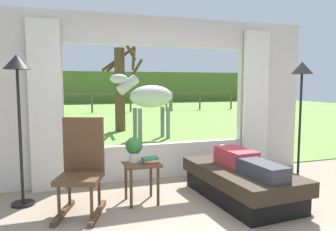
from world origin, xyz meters
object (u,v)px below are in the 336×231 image
Objects in this scene: pasture_tree at (121,86)px; horse at (149,97)px; recliner_sofa at (241,183)px; book_stack at (150,160)px; side_table at (141,170)px; rocking_chair at (82,167)px; floor_lamp_left at (18,84)px; floor_lamp_right at (301,86)px; reclining_person at (244,161)px; potted_plant at (134,148)px.

horse is at bearing -76.33° from pasture_tree.
book_stack reaches higher than recliner_sofa.
side_table is 2.45× the size of book_stack.
rocking_chair is 0.60× the size of floor_lamp_left.
recliner_sofa is 0.96× the size of floor_lamp_right.
recliner_sofa is 0.31m from reclining_person.
book_stack reaches higher than side_table.
rocking_chair is at bearing 168.68° from reclining_person.
potted_plant is at bearing 159.26° from reclining_person.
floor_lamp_left is (-2.71, 0.72, 0.99)m from reclining_person.
floor_lamp_right is (2.36, 0.09, 0.93)m from book_stack.
rocking_chair is 5.27× the size of book_stack.
horse is at bearing 86.12° from reclining_person.
pasture_tree reaches higher than book_stack.
pasture_tree is (2.28, 5.81, -0.06)m from floor_lamp_left.
rocking_chair is at bearing -173.26° from side_table.
reclining_person is (0.00, -0.05, 0.30)m from recliner_sofa.
recliner_sofa is 0.63× the size of pasture_tree.
horse is at bearing 56.18° from floor_lamp_left.
side_table is at bearing -14.57° from floor_lamp_left.
side_table is 0.29m from potted_plant.
pasture_tree reaches higher than rocking_chair.
floor_lamp_left reaches higher than reclining_person.
horse reaches higher than potted_plant.
pasture_tree reaches higher than floor_lamp_left.
reclining_person is 6.76× the size of book_stack.
floor_lamp_left is 1.03× the size of horse.
potted_plant is at bearing 31.79° from rocking_chair.
potted_plant is at bearing 143.13° from side_table.
floor_lamp_right is at bearing -5.04° from floor_lamp_left.
pasture_tree reaches higher than recliner_sofa.
potted_plant is (-1.35, 0.41, 0.18)m from reclining_person.
horse is (2.01, 4.50, 0.61)m from rocking_chair.
pasture_tree is (-0.43, 6.53, 0.92)m from reclining_person.
recliner_sofa is 1.32m from side_table.
potted_plant reaches higher than recliner_sofa.
reclining_person is at bearing -13.67° from book_stack.
floor_lamp_left is 3.91m from floor_lamp_right.
floor_lamp_left is (-2.71, 0.67, 1.29)m from recliner_sofa.
side_table is at bearing -179.29° from floor_lamp_right.
potted_plant is (0.66, 0.15, 0.16)m from rocking_chair.
side_table is 0.28× the size of floor_lamp_right.
horse is (-1.18, 4.38, -0.33)m from floor_lamp_right.
pasture_tree is at bearing 81.44° from potted_plant.
pasture_tree is at bearing 89.89° from reclining_person.
pasture_tree is at bearing 82.25° from side_table.
rocking_chair reaches higher than book_stack.
horse is at bearing 86.12° from recliner_sofa.
floor_lamp_left reaches higher than book_stack.
floor_lamp_right is (1.18, 0.33, 1.27)m from recliner_sofa.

